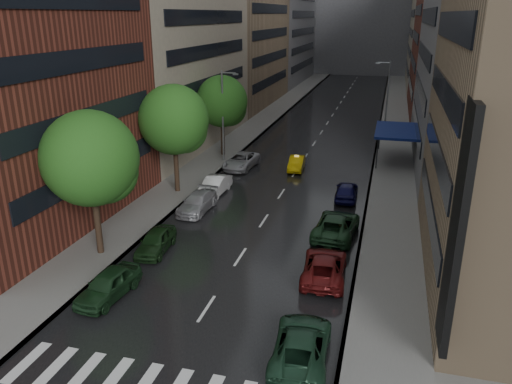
{
  "coord_description": "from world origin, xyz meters",
  "views": [
    {
      "loc": [
        8.23,
        -16.71,
        14.31
      ],
      "look_at": [
        0.0,
        13.81,
        3.0
      ],
      "focal_mm": 35.0,
      "sensor_mm": 36.0,
      "label": 1
    }
  ],
  "objects": [
    {
      "name": "street_lamp_left",
      "position": [
        -7.72,
        30.0,
        4.89
      ],
      "size": [
        1.74,
        0.22,
        9.0
      ],
      "color": "gray",
      "rests_on": "sidewalk_left"
    },
    {
      "name": "sidewalk_left",
      "position": [
        -9.0,
        50.0,
        0.07
      ],
      "size": [
        4.0,
        140.0,
        0.15
      ],
      "primitive_type": "cube",
      "color": "gray",
      "rests_on": "ground"
    },
    {
      "name": "buildings_right",
      "position": [
        15.0,
        56.7,
        15.03
      ],
      "size": [
        8.05,
        109.1,
        36.0
      ],
      "color": "#937A5B",
      "rests_on": "ground"
    },
    {
      "name": "awning",
      "position": [
        8.98,
        35.0,
        3.13
      ],
      "size": [
        4.0,
        8.0,
        3.12
      ],
      "color": "navy",
      "rests_on": "sidewalk_right"
    },
    {
      "name": "tree_mid",
      "position": [
        -8.6,
        20.11,
        6.23
      ],
      "size": [
        5.71,
        5.71,
        9.1
      ],
      "color": "#382619",
      "rests_on": "ground"
    },
    {
      "name": "parked_cars_right",
      "position": [
        5.4,
        11.0,
        0.74
      ],
      "size": [
        3.01,
        25.63,
        1.57
      ],
      "color": "#1B3B27",
      "rests_on": "ground"
    },
    {
      "name": "ground",
      "position": [
        0.0,
        0.0,
        0.0
      ],
      "size": [
        220.0,
        220.0,
        0.0
      ],
      "primitive_type": "plane",
      "color": "gray",
      "rests_on": "ground"
    },
    {
      "name": "road",
      "position": [
        0.0,
        50.0,
        0.01
      ],
      "size": [
        14.0,
        140.0,
        0.01
      ],
      "primitive_type": "cube",
      "color": "black",
      "rests_on": "ground"
    },
    {
      "name": "street_lamp_right",
      "position": [
        7.72,
        45.0,
        4.89
      ],
      "size": [
        1.74,
        0.22,
        9.0
      ],
      "color": "gray",
      "rests_on": "sidewalk_right"
    },
    {
      "name": "tree_far",
      "position": [
        -8.6,
        32.15,
        5.8
      ],
      "size": [
        5.32,
        5.32,
        8.48
      ],
      "color": "#382619",
      "rests_on": "ground"
    },
    {
      "name": "sidewalk_right",
      "position": [
        9.0,
        50.0,
        0.07
      ],
      "size": [
        4.0,
        140.0,
        0.15
      ],
      "primitive_type": "cube",
      "color": "gray",
      "rests_on": "ground"
    },
    {
      "name": "building_far",
      "position": [
        0.0,
        118.0,
        16.0
      ],
      "size": [
        40.0,
        14.0,
        32.0
      ],
      "primitive_type": "cube",
      "color": "slate",
      "rests_on": "ground"
    },
    {
      "name": "buildings_left",
      "position": [
        -15.0,
        58.79,
        15.99
      ],
      "size": [
        8.0,
        108.0,
        38.0
      ],
      "color": "maroon",
      "rests_on": "ground"
    },
    {
      "name": "parked_cars_left",
      "position": [
        -5.4,
        17.22,
        0.72
      ],
      "size": [
        2.87,
        29.61,
        1.49
      ],
      "color": "#18351C",
      "rests_on": "ground"
    },
    {
      "name": "taxi",
      "position": [
        -0.07,
        29.19,
        0.65
      ],
      "size": [
        1.66,
        4.04,
        1.3
      ],
      "primitive_type": "imported",
      "rotation": [
        0.0,
        0.0,
        0.07
      ],
      "color": "yellow",
      "rests_on": "ground"
    },
    {
      "name": "tree_near",
      "position": [
        -8.6,
        8.09,
        6.26
      ],
      "size": [
        5.74,
        5.74,
        9.15
      ],
      "color": "#382619",
      "rests_on": "ground"
    }
  ]
}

